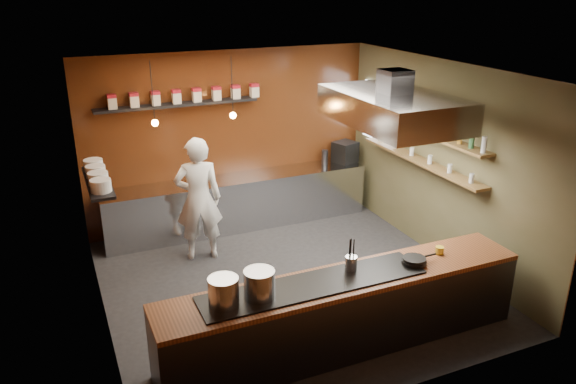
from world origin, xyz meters
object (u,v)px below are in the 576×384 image
stockpot_large (224,292)px  chef (198,199)px  espresso_machine (345,152)px  stockpot_small (259,284)px  extractor_hood (393,108)px

stockpot_large → chef: bearing=79.9°
stockpot_large → espresso_machine: 5.22m
chef → stockpot_small: bearing=98.2°
stockpot_small → espresso_machine: 4.96m
chef → extractor_hood: bearing=153.1°
stockpot_small → espresso_machine: size_ratio=0.88×
chef → stockpot_large: bearing=90.7°
extractor_hood → espresso_machine: size_ratio=5.30×
stockpot_small → chef: 2.93m
stockpot_large → espresso_machine: espresso_machine is taller
extractor_hood → stockpot_large: bearing=-156.1°
extractor_hood → espresso_machine: bearing=73.0°
stockpot_small → espresso_machine: espresso_machine is taller
stockpot_large → chef: size_ratio=0.16×
stockpot_large → chef: (0.52, 2.92, -0.13)m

